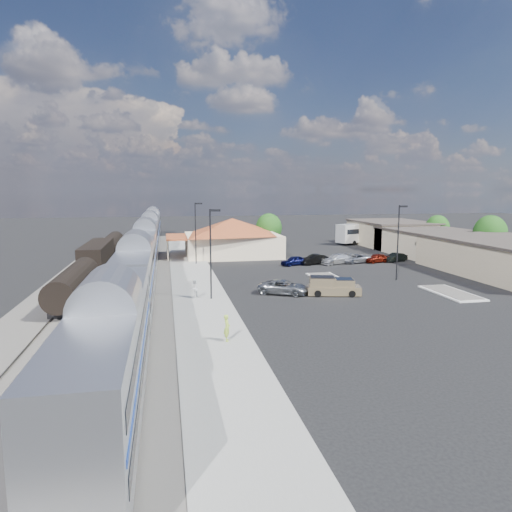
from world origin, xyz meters
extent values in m
plane|color=black|center=(0.00, 0.00, 0.00)|extent=(280.00, 280.00, 0.00)
cube|color=#4C4944|center=(-21.00, 8.00, 0.06)|extent=(16.00, 100.00, 0.12)
cube|color=gray|center=(-12.00, 6.00, 0.09)|extent=(5.50, 92.00, 0.18)
cube|color=silver|center=(-18.00, -27.83, 3.05)|extent=(3.00, 20.00, 5.00)
cube|color=black|center=(-18.00, -27.83, 0.30)|extent=(2.20, 16.00, 0.60)
cube|color=silver|center=(-18.00, -6.83, 3.05)|extent=(3.00, 20.00, 5.00)
cube|color=black|center=(-18.00, -6.83, 0.30)|extent=(2.20, 16.00, 0.60)
cube|color=silver|center=(-18.00, 14.17, 3.05)|extent=(3.00, 20.00, 5.00)
cube|color=black|center=(-18.00, 14.17, 0.30)|extent=(2.20, 16.00, 0.60)
cube|color=silver|center=(-18.00, 35.17, 3.05)|extent=(3.00, 20.00, 5.00)
cube|color=black|center=(-18.00, 35.17, 0.30)|extent=(2.20, 16.00, 0.60)
cube|color=silver|center=(-18.00, 56.17, 3.05)|extent=(3.00, 20.00, 5.00)
cube|color=black|center=(-18.00, 56.17, 0.30)|extent=(2.20, 16.00, 0.60)
cylinder|color=black|center=(-24.00, -4.59, 2.10)|extent=(2.80, 14.00, 2.80)
cube|color=black|center=(-24.00, -4.59, 0.30)|extent=(2.20, 12.00, 0.60)
cube|color=black|center=(-24.00, 11.41, 2.20)|extent=(2.80, 14.00, 3.60)
cube|color=black|center=(-24.00, 11.41, 0.30)|extent=(2.20, 12.00, 0.60)
cylinder|color=black|center=(-24.00, 27.41, 2.10)|extent=(2.80, 14.00, 2.80)
cube|color=black|center=(-24.00, 27.41, 0.30)|extent=(2.20, 12.00, 0.60)
cube|color=beige|center=(-4.50, 24.00, 1.80)|extent=(15.00, 12.00, 3.60)
pyramid|color=brown|center=(-4.50, 24.00, 4.90)|extent=(15.30, 12.24, 2.60)
cube|color=brown|center=(-13.60, 24.00, 3.30)|extent=(3.20, 9.60, 0.25)
cube|color=#C6B28C|center=(28.00, 18.00, 2.00)|extent=(12.00, 18.00, 4.00)
cube|color=#3F3833|center=(28.00, 18.00, 4.15)|extent=(12.40, 18.40, 0.30)
cube|color=#C6B28C|center=(28.00, 32.00, 2.25)|extent=(12.00, 16.00, 4.50)
cube|color=#3F3833|center=(28.00, 32.00, 4.65)|extent=(12.40, 16.40, 0.30)
cube|color=silver|center=(4.00, 2.00, 0.07)|extent=(3.30, 7.50, 0.15)
cube|color=#4C4944|center=(4.00, 2.00, 0.16)|extent=(2.70, 6.90, 0.10)
cube|color=silver|center=(14.00, -8.00, 0.07)|extent=(3.30, 7.50, 0.15)
cube|color=#4C4944|center=(14.00, -8.00, 0.16)|extent=(2.70, 6.90, 0.10)
cylinder|color=black|center=(-11.00, -6.00, 4.50)|extent=(0.16, 0.16, 9.00)
cube|color=black|center=(-10.50, -6.00, 8.85)|extent=(1.00, 0.25, 0.22)
cylinder|color=black|center=(-11.00, 16.00, 4.50)|extent=(0.16, 0.16, 9.00)
cube|color=black|center=(-10.50, 16.00, 8.85)|extent=(1.00, 0.25, 0.22)
cylinder|color=black|center=(12.00, 0.00, 4.50)|extent=(0.16, 0.16, 9.00)
cube|color=black|center=(12.50, 0.00, 8.85)|extent=(1.00, 0.25, 0.22)
cylinder|color=#382314|center=(34.00, 12.00, 1.43)|extent=(0.30, 0.30, 2.86)
ellipsoid|color=#1D4F16|center=(34.00, 12.00, 4.23)|extent=(4.94, 4.94, 5.46)
cylinder|color=#382314|center=(34.00, 26.00, 1.28)|extent=(0.30, 0.30, 2.55)
ellipsoid|color=#1D4F16|center=(34.00, 26.00, 3.77)|extent=(4.41, 4.41, 4.87)
cylinder|color=#382314|center=(3.00, 30.00, 1.36)|extent=(0.30, 0.30, 2.73)
ellipsoid|color=#1D4F16|center=(3.00, 30.00, 4.03)|extent=(4.71, 4.71, 5.21)
cube|color=tan|center=(1.67, -6.17, 0.54)|extent=(5.73, 3.16, 0.89)
cube|color=tan|center=(1.67, -6.17, 1.23)|extent=(2.43, 2.29, 0.94)
cube|color=tan|center=(1.67, -6.17, 1.33)|extent=(2.96, 2.42, 1.08)
cylinder|color=black|center=(3.15, -7.43, 0.35)|extent=(0.75, 0.43, 0.71)
cylinder|color=black|center=(3.56, -5.70, 0.35)|extent=(0.75, 0.43, 0.71)
cylinder|color=black|center=(-0.23, -6.63, 0.35)|extent=(0.75, 0.43, 0.71)
cylinder|color=black|center=(0.18, -4.90, 0.35)|extent=(0.75, 0.43, 0.71)
imported|color=#94989C|center=(-3.28, -4.68, 0.74)|extent=(5.84, 4.60, 1.48)
cube|color=silver|center=(24.00, 36.00, 2.27)|extent=(12.76, 7.22, 3.58)
cube|color=black|center=(24.00, 36.00, 2.70)|extent=(11.84, 6.88, 0.95)
cylinder|color=black|center=(28.57, 36.49, 0.47)|extent=(1.00, 0.64, 0.95)
cylinder|color=black|center=(27.66, 38.78, 0.47)|extent=(1.00, 0.64, 0.95)
cylinder|color=black|center=(20.93, 33.45, 0.47)|extent=(1.00, 0.64, 0.95)
cylinder|color=black|center=(20.02, 35.74, 0.47)|extent=(1.00, 0.64, 0.95)
imported|color=#ADD041|center=(-11.15, -18.85, 1.14)|extent=(0.51, 0.73, 1.92)
imported|color=silver|center=(-12.61, -5.35, 1.10)|extent=(0.98, 1.09, 1.85)
imported|color=#0C0F3C|center=(2.81, 12.71, 0.68)|extent=(4.32, 2.81, 1.37)
imported|color=black|center=(6.01, 13.01, 0.73)|extent=(4.69, 2.71, 1.46)
imported|color=silver|center=(9.21, 12.71, 0.73)|extent=(5.45, 3.65, 1.47)
imported|color=#93969B|center=(12.41, 13.01, 0.66)|extent=(5.12, 3.33, 1.31)
imported|color=maroon|center=(15.61, 12.71, 0.67)|extent=(4.22, 2.56, 1.34)
imported|color=black|center=(18.81, 13.01, 0.66)|extent=(4.24, 2.75, 1.32)
camera|label=1|loc=(-15.21, -49.81, 10.82)|focal=32.00mm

